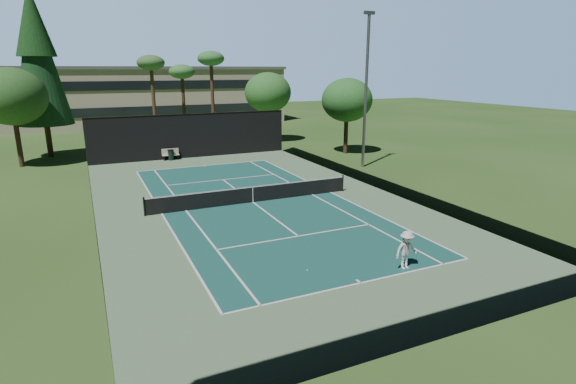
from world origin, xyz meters
The scene contains 22 objects.
ground centered at (0.00, 0.00, 0.00)m, with size 160.00×160.00×0.00m, color #2F521F.
apron_slab centered at (0.00, 0.00, 0.01)m, with size 18.00×32.00×0.01m, color #5C7D57.
court_surface centered at (0.00, 0.00, 0.01)m, with size 10.97×23.77×0.01m, color #19504A.
court_lines centered at (0.00, 0.00, 0.02)m, with size 11.07×23.87×0.01m.
tennis_net centered at (0.00, 0.00, 0.56)m, with size 12.90×0.10×1.10m.
fence centered at (0.00, 0.06, 2.01)m, with size 18.04×32.05×4.03m.
player centered at (2.41, -11.51, 0.81)m, with size 1.05×0.60×1.63m, color silver.
tennis_ball_a centered at (-1.37, -10.07, 0.04)m, with size 0.07×0.07×0.07m, color #D3EB35.
tennis_ball_b centered at (-1.16, 3.32, 0.04)m, with size 0.08×0.08×0.08m, color #D1E133.
tennis_ball_c centered at (2.05, 3.21, 0.04)m, with size 0.08×0.08×0.08m, color #CBE634.
tennis_ball_d centered at (-5.61, 2.51, 0.04)m, with size 0.07×0.07×0.07m, color #CADB31.
park_bench centered at (-2.08, 15.74, 0.55)m, with size 1.50×0.45×1.02m.
trash_bin centered at (-2.08, 15.56, 0.48)m, with size 0.56×0.56×0.95m.
pine_tree centered at (-12.00, 22.00, 9.55)m, with size 4.80×4.80×15.00m.
palm_a centered at (-2.00, 24.00, 8.19)m, with size 2.80×2.80×9.32m.
palm_b centered at (1.50, 26.00, 7.36)m, with size 2.80×2.80×8.42m.
palm_c centered at (4.00, 23.00, 8.60)m, with size 2.80×2.80×9.77m.
decid_tree_a centered at (10.00, 22.00, 5.42)m, with size 5.12×5.12×7.62m.
decid_tree_b centered at (14.00, 12.00, 5.08)m, with size 4.80×4.80×7.14m.
decid_tree_c centered at (-14.00, 18.00, 5.76)m, with size 5.44×5.44×8.09m.
campus_building centered at (0.00, 45.98, 4.21)m, with size 40.50×12.50×8.30m.
light_pole centered at (12.00, 6.00, 6.46)m, with size 0.90×0.25×12.22m.
Camera 1 is at (-9.03, -24.93, 7.91)m, focal length 28.00 mm.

